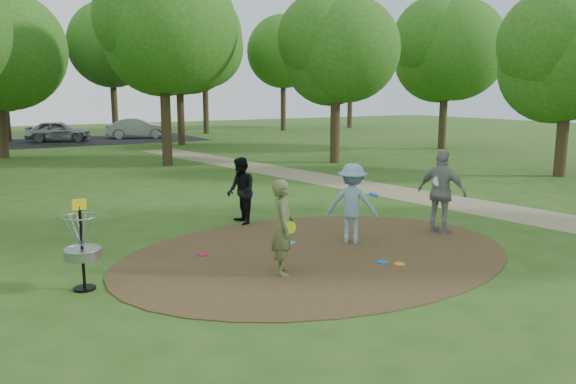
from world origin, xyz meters
TOP-DOWN VIEW (x-y plane):
  - ground at (0.00, 0.00)m, footprint 100.00×100.00m
  - dirt_clearing at (0.00, 0.00)m, footprint 8.40×8.40m
  - footpath at (6.50, 2.00)m, footprint 7.55×39.89m
  - parking_lot at (2.00, 30.00)m, footprint 14.00×8.00m
  - player_observer_with_disc at (-1.24, -0.70)m, footprint 0.68×0.76m
  - player_throwing_with_disc at (1.13, 0.37)m, footprint 1.32×1.26m
  - player_walking_with_disc at (-0.17, 3.17)m, footprint 0.74×0.89m
  - player_waiting_with_disc at (3.36, -0.06)m, footprint 0.86×1.24m
  - disc_ground_cyan at (-0.07, 0.96)m, footprint 0.22×0.22m
  - disc_ground_blue at (0.70, -1.17)m, footprint 0.22×0.22m
  - disc_ground_red at (-2.07, 1.09)m, footprint 0.22×0.22m
  - car_left at (-0.12, 30.35)m, footprint 4.30×2.73m
  - car_right at (5.08, 30.19)m, footprint 4.47×2.66m
  - disc_ground_orange at (0.90, -1.42)m, footprint 0.22×0.22m
  - disc_golf_basket at (-4.50, 0.30)m, footprint 0.63×0.63m
  - tree_ring at (2.44, 8.93)m, footprint 37.31×46.08m

SIDE VIEW (x-z plane):
  - ground at x=0.00m, z-range 0.00..0.00m
  - parking_lot at x=2.00m, z-range 0.00..0.01m
  - footpath at x=6.50m, z-range 0.00..0.01m
  - dirt_clearing at x=0.00m, z-range 0.00..0.02m
  - disc_ground_cyan at x=-0.07m, z-range 0.02..0.04m
  - disc_ground_blue at x=0.70m, z-range 0.02..0.04m
  - disc_ground_red at x=-2.07m, z-range 0.02..0.04m
  - disc_ground_orange at x=0.90m, z-range 0.02..0.04m
  - car_left at x=-0.12m, z-range 0.00..1.36m
  - car_right at x=5.08m, z-range 0.00..1.39m
  - player_walking_with_disc at x=-0.17m, z-range 0.00..1.67m
  - player_observer_with_disc at x=-1.24m, z-range 0.00..1.74m
  - player_throwing_with_disc at x=1.13m, z-range 0.00..1.74m
  - disc_golf_basket at x=-4.50m, z-range 0.10..1.64m
  - player_waiting_with_disc at x=3.36m, z-range 0.00..1.96m
  - tree_ring at x=2.44m, z-range 0.50..10.06m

